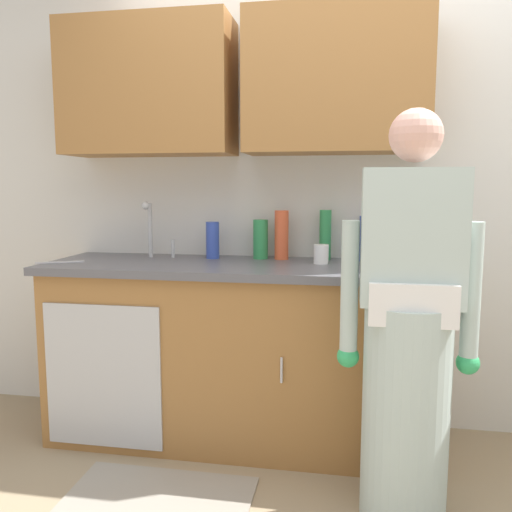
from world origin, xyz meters
TOP-DOWN VIEW (x-y plane):
  - kitchen_wall_with_uppers at (-0.14, 0.99)m, footprint 4.80×0.44m
  - counter_cabinet at (-0.55, 0.70)m, footprint 1.90×0.62m
  - countertop at (-0.55, 0.70)m, footprint 1.96×0.66m
  - sink at (-1.02, 0.71)m, footprint 0.50×0.36m
  - person_at_sink at (0.26, 0.15)m, footprint 0.55×0.34m
  - floor_mat at (-0.75, 0.05)m, footprint 0.80×0.50m
  - bottle_soap at (-0.10, 0.93)m, footprint 0.06×0.06m
  - bottle_dish_liquid at (0.12, 0.90)m, footprint 0.08×0.08m
  - bottle_water_short at (-0.45, 0.90)m, footprint 0.08×0.08m
  - bottle_water_tall at (-0.71, 0.86)m, footprint 0.07×0.07m
  - bottle_cleaner_spray at (-0.33, 0.89)m, footprint 0.08×0.08m
  - cup_by_sink at (-0.11, 0.76)m, footprint 0.08×0.08m
  - knife_on_counter at (-1.45, 0.56)m, footprint 0.23×0.13m
  - sponge at (0.24, 0.66)m, footprint 0.11×0.07m

SIDE VIEW (x-z plane):
  - floor_mat at x=-0.75m, z-range 0.00..0.01m
  - counter_cabinet at x=-0.55m, z-range 0.00..0.90m
  - person_at_sink at x=0.26m, z-range -0.12..1.50m
  - countertop at x=-0.55m, z-range 0.90..0.94m
  - sink at x=-1.02m, z-range 0.75..1.10m
  - knife_on_counter at x=-1.45m, z-range 0.94..0.95m
  - sponge at x=0.24m, z-range 0.94..0.97m
  - cup_by_sink at x=-0.11m, z-range 0.94..1.04m
  - bottle_water_tall at x=-0.71m, z-range 0.94..1.14m
  - bottle_water_short at x=-0.45m, z-range 0.94..1.15m
  - bottle_dish_liquid at x=0.12m, z-range 0.94..1.18m
  - bottle_cleaner_spray at x=-0.33m, z-range 0.94..1.20m
  - bottle_soap at x=-0.10m, z-range 0.94..1.21m
  - kitchen_wall_with_uppers at x=-0.14m, z-range 0.13..2.83m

